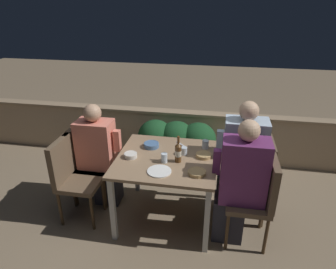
# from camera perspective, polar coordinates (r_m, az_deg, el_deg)

# --- Properties ---
(ground_plane) EXTENTS (16.00, 16.00, 0.00)m
(ground_plane) POSITION_cam_1_polar(r_m,az_deg,el_deg) (3.43, -0.22, -15.23)
(ground_plane) COLOR #847056
(parapet_wall) EXTENTS (9.00, 0.18, 0.72)m
(parapet_wall) POSITION_cam_1_polar(r_m,az_deg,el_deg) (4.40, 3.05, 0.03)
(parapet_wall) COLOR tan
(parapet_wall) RESTS_ON ground_plane
(dining_table) EXTENTS (1.00, 0.94, 0.74)m
(dining_table) POSITION_cam_1_polar(r_m,az_deg,el_deg) (3.05, -0.24, -5.83)
(dining_table) COLOR #937556
(dining_table) RESTS_ON ground_plane
(planter_hedge) EXTENTS (1.06, 0.47, 0.71)m
(planter_hedge) POSITION_cam_1_polar(r_m,az_deg,el_deg) (4.06, 1.61, -1.75)
(planter_hedge) COLOR brown
(planter_hedge) RESTS_ON ground_plane
(chair_left_near) EXTENTS (0.42, 0.41, 0.91)m
(chair_left_near) POSITION_cam_1_polar(r_m,az_deg,el_deg) (3.28, -17.99, -6.94)
(chair_left_near) COLOR brown
(chair_left_near) RESTS_ON ground_plane
(chair_left_far) EXTENTS (0.42, 0.41, 0.91)m
(chair_left_far) POSITION_cam_1_polar(r_m,az_deg,el_deg) (3.53, -15.74, -4.30)
(chair_left_far) COLOR brown
(chair_left_far) RESTS_ON ground_plane
(person_coral_top) EXTENTS (0.48, 0.26, 1.20)m
(person_coral_top) POSITION_cam_1_polar(r_m,az_deg,el_deg) (3.42, -12.82, -3.85)
(person_coral_top) COLOR #282833
(person_coral_top) RESTS_ON ground_plane
(chair_right_near) EXTENTS (0.42, 0.41, 0.91)m
(chair_right_near) POSITION_cam_1_polar(r_m,az_deg,el_deg) (2.95, 17.05, -10.72)
(chair_right_near) COLOR brown
(chair_right_near) RESTS_ON ground_plane
(person_purple_stripe) EXTENTS (0.49, 0.26, 1.27)m
(person_purple_stripe) POSITION_cam_1_polar(r_m,az_deg,el_deg) (2.88, 13.36, -9.03)
(person_purple_stripe) COLOR #282833
(person_purple_stripe) RESTS_ON ground_plane
(chair_right_far) EXTENTS (0.42, 0.41, 0.91)m
(chair_right_far) POSITION_cam_1_polar(r_m,az_deg,el_deg) (3.26, 16.76, -6.97)
(chair_right_far) COLOR brown
(chair_right_far) RESTS_ON ground_plane
(person_blue_shirt) EXTENTS (0.49, 0.26, 1.31)m
(person_blue_shirt) POSITION_cam_1_polar(r_m,az_deg,el_deg) (3.19, 13.52, -5.02)
(person_blue_shirt) COLOR #282833
(person_blue_shirt) RESTS_ON ground_plane
(beer_bottle) EXTENTS (0.06, 0.06, 0.27)m
(beer_bottle) POSITION_cam_1_polar(r_m,az_deg,el_deg) (2.89, 1.95, -3.38)
(beer_bottle) COLOR brown
(beer_bottle) RESTS_ON dining_table
(plate_0) EXTENTS (0.23, 0.23, 0.01)m
(plate_0) POSITION_cam_1_polar(r_m,az_deg,el_deg) (2.78, -1.68, -6.99)
(plate_0) COLOR white
(plate_0) RESTS_ON dining_table
(bowl_0) EXTENTS (0.16, 0.16, 0.05)m
(bowl_0) POSITION_cam_1_polar(r_m,az_deg,el_deg) (3.20, -3.18, -1.95)
(bowl_0) COLOR #4C709E
(bowl_0) RESTS_ON dining_table
(bowl_1) EXTENTS (0.13, 0.13, 0.05)m
(bowl_1) POSITION_cam_1_polar(r_m,az_deg,el_deg) (3.02, -7.13, -3.89)
(bowl_1) COLOR silver
(bowl_1) RESTS_ON dining_table
(bowl_2) EXTENTS (0.16, 0.16, 0.03)m
(bowl_2) POSITION_cam_1_polar(r_m,az_deg,el_deg) (3.03, 6.80, -3.91)
(bowl_2) COLOR tan
(bowl_2) RESTS_ON dining_table
(bowl_3) EXTENTS (0.17, 0.17, 0.03)m
(bowl_3) POSITION_cam_1_polar(r_m,az_deg,el_deg) (2.75, 5.54, -7.16)
(bowl_3) COLOR tan
(bowl_3) RESTS_ON dining_table
(glass_cup_0) EXTENTS (0.07, 0.07, 0.08)m
(glass_cup_0) POSITION_cam_1_polar(r_m,az_deg,el_deg) (3.05, 3.05, -3.14)
(glass_cup_0) COLOR silver
(glass_cup_0) RESTS_ON dining_table
(glass_cup_1) EXTENTS (0.06, 0.06, 0.10)m
(glass_cup_1) POSITION_cam_1_polar(r_m,az_deg,el_deg) (2.90, -0.72, -4.48)
(glass_cup_1) COLOR silver
(glass_cup_1) RESTS_ON dining_table
(glass_cup_2) EXTENTS (0.07, 0.07, 0.09)m
(glass_cup_2) POSITION_cam_1_polar(r_m,az_deg,el_deg) (3.19, 7.13, -1.89)
(glass_cup_2) COLOR silver
(glass_cup_2) RESTS_ON dining_table
(fork_0) EXTENTS (0.13, 0.13, 0.01)m
(fork_0) POSITION_cam_1_polar(r_m,az_deg,el_deg) (3.25, 2.62, -1.98)
(fork_0) COLOR silver
(fork_0) RESTS_ON dining_table
(potted_plant) EXTENTS (0.34, 0.34, 0.70)m
(potted_plant) POSITION_cam_1_polar(r_m,az_deg,el_deg) (4.22, -13.47, -0.79)
(potted_plant) COLOR brown
(potted_plant) RESTS_ON ground_plane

